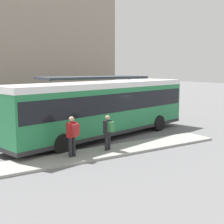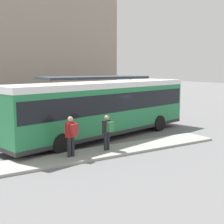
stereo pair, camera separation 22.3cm
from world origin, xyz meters
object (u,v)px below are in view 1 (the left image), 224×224
(city_bus, at_px, (103,105))
(pedestrian_waiting, at_px, (108,130))
(bicycle_green, at_px, (163,112))
(potted_planter_near_shelter, at_px, (77,119))
(pedestrian_companion, at_px, (73,134))
(bicycle_yellow, at_px, (158,111))

(city_bus, height_order, pedestrian_waiting, city_bus)
(pedestrian_waiting, bearing_deg, bicycle_green, -72.11)
(bicycle_green, height_order, potted_planter_near_shelter, potted_planter_near_shelter)
(pedestrian_companion, height_order, potted_planter_near_shelter, pedestrian_companion)
(city_bus, xyz_separation_m, bicycle_yellow, (8.42, 4.99, -1.54))
(pedestrian_waiting, xyz_separation_m, potted_planter_near_shelter, (1.20, 5.80, -0.37))
(city_bus, distance_m, pedestrian_waiting, 3.40)
(pedestrian_companion, height_order, bicycle_yellow, pedestrian_companion)
(pedestrian_companion, xyz_separation_m, bicycle_yellow, (11.79, 8.04, -0.82))
(potted_planter_near_shelter, bearing_deg, city_bus, -84.46)
(potted_planter_near_shelter, bearing_deg, pedestrian_companion, -117.69)
(bicycle_green, xyz_separation_m, bicycle_yellow, (0.06, 0.73, -0.01))
(city_bus, relative_size, pedestrian_companion, 7.07)
(city_bus, relative_size, bicycle_green, 8.06)
(pedestrian_companion, bearing_deg, bicycle_green, -74.35)
(city_bus, bearing_deg, bicycle_yellow, 16.42)
(bicycle_green, bearing_deg, bicycle_yellow, -1.06)
(bicycle_yellow, height_order, potted_planter_near_shelter, potted_planter_near_shelter)
(city_bus, relative_size, pedestrian_waiting, 7.56)
(pedestrian_waiting, height_order, bicycle_yellow, pedestrian_waiting)
(pedestrian_waiting, height_order, bicycle_green, pedestrian_waiting)
(bicycle_green, bearing_deg, potted_planter_near_shelter, 103.27)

